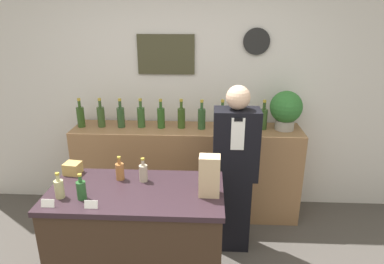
{
  "coord_description": "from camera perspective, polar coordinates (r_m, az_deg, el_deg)",
  "views": [
    {
      "loc": [
        0.28,
        -1.67,
        2.18
      ],
      "look_at": [
        0.14,
        1.12,
        1.17
      ],
      "focal_mm": 32.0,
      "sensor_mm": 36.0,
      "label": 1
    }
  ],
  "objects": [
    {
      "name": "shelf_bottle_2",
      "position": [
        3.65,
        -11.78,
        2.54
      ],
      "size": [
        0.08,
        0.08,
        0.31
      ],
      "color": "#2B4A27",
      "rests_on": "back_shelf"
    },
    {
      "name": "counter_bottle_1",
      "position": [
        2.53,
        -17.97,
        -9.11
      ],
      "size": [
        0.07,
        0.07,
        0.19
      ],
      "color": "#275728",
      "rests_on": "display_counter"
    },
    {
      "name": "shelf_bottle_3",
      "position": [
        3.62,
        -8.49,
        2.57
      ],
      "size": [
        0.08,
        0.08,
        0.31
      ],
      "color": "#2E5325",
      "rests_on": "back_shelf"
    },
    {
      "name": "potted_plant",
      "position": [
        3.6,
        15.39,
        3.76
      ],
      "size": [
        0.33,
        0.33,
        0.4
      ],
      "color": "#9E998E",
      "rests_on": "back_shelf"
    },
    {
      "name": "display_counter",
      "position": [
        2.84,
        -8.84,
        -17.63
      ],
      "size": [
        1.29,
        0.67,
        0.92
      ],
      "color": "#382619",
      "rests_on": "ground_plane"
    },
    {
      "name": "shelf_bottle_9",
      "position": [
        3.59,
        11.81,
        2.25
      ],
      "size": [
        0.08,
        0.08,
        0.31
      ],
      "color": "#2E4C1F",
      "rests_on": "back_shelf"
    },
    {
      "name": "back_shelf",
      "position": [
        3.77,
        -0.83,
        -6.56
      ],
      "size": [
        2.39,
        0.46,
        1.0
      ],
      "color": "#8E6642",
      "rests_on": "ground_plane"
    },
    {
      "name": "counter_bottle_0",
      "position": [
        2.6,
        -21.26,
        -8.73
      ],
      "size": [
        0.07,
        0.07,
        0.19
      ],
      "color": "tan",
      "rests_on": "display_counter"
    },
    {
      "name": "counter_bottle_2",
      "position": [
        2.73,
        -11.93,
        -6.34
      ],
      "size": [
        0.07,
        0.07,
        0.19
      ],
      "color": "#A16533",
      "rests_on": "display_counter"
    },
    {
      "name": "shelf_bottle_1",
      "position": [
        3.72,
        -14.93,
        2.58
      ],
      "size": [
        0.08,
        0.08,
        0.31
      ],
      "color": "#324B23",
      "rests_on": "back_shelf"
    },
    {
      "name": "price_card_left",
      "position": [
        2.54,
        -22.92,
        -10.89
      ],
      "size": [
        0.09,
        0.02,
        0.06
      ],
      "color": "white",
      "rests_on": "display_counter"
    },
    {
      "name": "shelf_bottle_4",
      "position": [
        3.57,
        -5.18,
        2.49
      ],
      "size": [
        0.08,
        0.08,
        0.31
      ],
      "color": "#2B5420",
      "rests_on": "back_shelf"
    },
    {
      "name": "gift_box",
      "position": [
        2.93,
        -19.26,
        -5.72
      ],
      "size": [
        0.14,
        0.13,
        0.09
      ],
      "color": "tan",
      "rests_on": "display_counter"
    },
    {
      "name": "shopkeeper",
      "position": [
        3.14,
        7.13,
        -6.56
      ],
      "size": [
        0.4,
        0.25,
        1.58
      ],
      "color": "black",
      "rests_on": "ground_plane"
    },
    {
      "name": "shelf_bottle_5",
      "position": [
        3.56,
        -1.78,
        2.49
      ],
      "size": [
        0.08,
        0.08,
        0.31
      ],
      "color": "#334E1D",
      "rests_on": "back_shelf"
    },
    {
      "name": "shelf_bottle_7",
      "position": [
        3.54,
        5.05,
        2.35
      ],
      "size": [
        0.08,
        0.08,
        0.31
      ],
      "color": "#325525",
      "rests_on": "back_shelf"
    },
    {
      "name": "counter_bottle_3",
      "position": [
        2.67,
        -8.11,
        -6.69
      ],
      "size": [
        0.07,
        0.07,
        0.19
      ],
      "color": "tan",
      "rests_on": "display_counter"
    },
    {
      "name": "back_wall",
      "position": [
        3.77,
        -1.38,
        7.18
      ],
      "size": [
        5.2,
        0.09,
        2.7
      ],
      "color": "silver",
      "rests_on": "ground_plane"
    },
    {
      "name": "price_card_right",
      "position": [
        2.43,
        -16.48,
        -11.52
      ],
      "size": [
        0.09,
        0.02,
        0.06
      ],
      "color": "white",
      "rests_on": "display_counter"
    },
    {
      "name": "paper_bag",
      "position": [
        2.43,
        2.92,
        -7.31
      ],
      "size": [
        0.15,
        0.11,
        0.3
      ],
      "color": "tan",
      "rests_on": "display_counter"
    },
    {
      "name": "shelf_bottle_0",
      "position": [
        3.77,
        -18.07,
        2.51
      ],
      "size": [
        0.08,
        0.08,
        0.31
      ],
      "color": "#2C4A1C",
      "rests_on": "back_shelf"
    },
    {
      "name": "shelf_bottle_8",
      "position": [
        3.54,
        8.5,
        2.17
      ],
      "size": [
        0.08,
        0.08,
        0.31
      ],
      "color": "#265326",
      "rests_on": "back_shelf"
    },
    {
      "name": "shelf_bottle_6",
      "position": [
        3.53,
        1.62,
        2.34
      ],
      "size": [
        0.08,
        0.08,
        0.31
      ],
      "color": "#2C5029",
      "rests_on": "back_shelf"
    }
  ]
}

